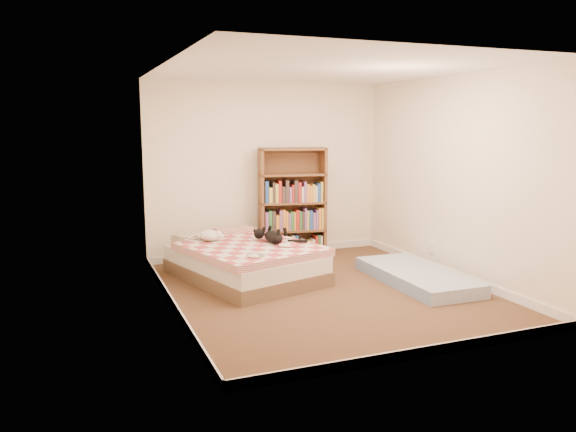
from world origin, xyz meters
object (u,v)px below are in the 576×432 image
object	(u,v)px
bookshelf	(292,218)
white_dog	(211,235)
bed	(244,260)
floor_mattress	(417,276)
black_cat	(273,236)

from	to	relation	value
bookshelf	white_dog	size ratio (longest dim) A/B	5.22
bed	bookshelf	world-z (taller)	bookshelf
floor_mattress	white_dog	xyz separation A→B (m)	(-2.25, 1.24, 0.44)
black_cat	bookshelf	bearing A→B (deg)	23.61
black_cat	bed	bearing A→B (deg)	134.16
floor_mattress	white_dog	size ratio (longest dim) A/B	5.70
bookshelf	floor_mattress	size ratio (longest dim) A/B	0.92
bookshelf	floor_mattress	distance (m)	2.09
bookshelf	black_cat	size ratio (longest dim) A/B	2.17
bookshelf	floor_mattress	world-z (taller)	bookshelf
bookshelf	white_dog	xyz separation A→B (m)	(-1.34, -0.58, -0.05)
white_dog	floor_mattress	bearing A→B (deg)	-33.63
bookshelf	white_dog	bearing A→B (deg)	-147.02
bookshelf	black_cat	distance (m)	1.13
bed	bookshelf	xyz separation A→B (m)	(0.99, 0.85, 0.35)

